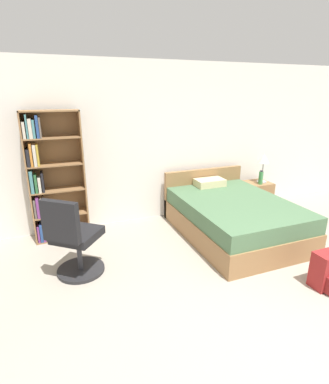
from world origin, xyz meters
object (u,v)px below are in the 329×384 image
at_px(bed, 232,216).
at_px(nightstand, 257,195).
at_px(table_lamp, 264,161).
at_px(water_bottle, 261,178).
at_px(office_chair, 74,241).
at_px(bookshelf, 50,180).
at_px(backpack_red, 327,272).

bearing_deg(bed, nightstand, 35.55).
height_order(bed, table_lamp, table_lamp).
relative_size(table_lamp, water_bottle, 2.09).
bearing_deg(nightstand, office_chair, -162.85).
relative_size(bookshelf, office_chair, 1.84).
bearing_deg(bookshelf, bed, -17.98).
distance_m(bookshelf, backpack_red, 3.75).
bearing_deg(nightstand, backpack_red, -109.98).
relative_size(bed, office_chair, 2.02).
bearing_deg(backpack_red, office_chair, 153.94).
height_order(nightstand, water_bottle, water_bottle).
xyz_separation_m(bookshelf, backpack_red, (2.79, -2.40, -0.72)).
bearing_deg(water_bottle, bed, -147.36).
xyz_separation_m(table_lamp, water_bottle, (-0.10, -0.09, -0.29)).
height_order(nightstand, table_lamp, table_lamp).
bearing_deg(bookshelf, backpack_red, -40.75).
bearing_deg(office_chair, water_bottle, 15.69).
distance_m(bed, office_chair, 2.40).
relative_size(nightstand, water_bottle, 1.98).
distance_m(office_chair, table_lamp, 3.69).
bearing_deg(office_chair, table_lamp, 16.67).
distance_m(water_bottle, backpack_red, 2.41).
distance_m(bed, backpack_red, 1.59).
xyz_separation_m(office_chair, backpack_red, (2.60, -1.27, -0.26)).
bearing_deg(water_bottle, backpack_red, -109.86).
height_order(water_bottle, backpack_red, water_bottle).
bearing_deg(nightstand, bed, -144.45).
distance_m(bed, table_lamp, 1.50).
height_order(table_lamp, backpack_red, table_lamp).
height_order(bookshelf, table_lamp, bookshelf).
height_order(bed, backpack_red, bed).
relative_size(office_chair, backpack_red, 2.40).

